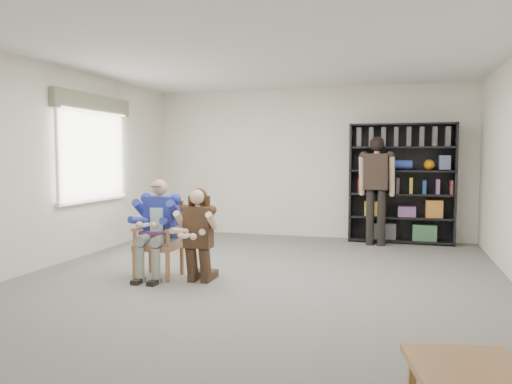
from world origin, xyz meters
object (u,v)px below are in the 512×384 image
(armchair, at_px, (159,240))
(kneeling_woman, at_px, (198,236))
(standing_man, at_px, (376,192))
(bookshelf, at_px, (401,183))
(seated_man, at_px, (158,228))

(armchair, relative_size, kneeling_woman, 0.84)
(armchair, height_order, standing_man, standing_man)
(kneeling_woman, xyz_separation_m, standing_man, (1.96, 3.17, 0.35))
(bookshelf, bearing_deg, armchair, -130.47)
(bookshelf, distance_m, standing_man, 0.60)
(armchair, xyz_separation_m, kneeling_woman, (0.58, -0.12, 0.09))
(kneeling_woman, xyz_separation_m, bookshelf, (2.38, 3.58, 0.47))
(kneeling_woman, distance_m, standing_man, 3.75)
(seated_man, height_order, standing_man, standing_man)
(kneeling_woman, bearing_deg, bookshelf, 55.99)
(bookshelf, bearing_deg, standing_man, -135.19)
(seated_man, xyz_separation_m, kneeling_woman, (0.58, -0.12, -0.05))
(armchair, relative_size, seated_man, 0.77)
(seated_man, height_order, kneeling_woman, seated_man)
(seated_man, bearing_deg, kneeling_woman, -12.16)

